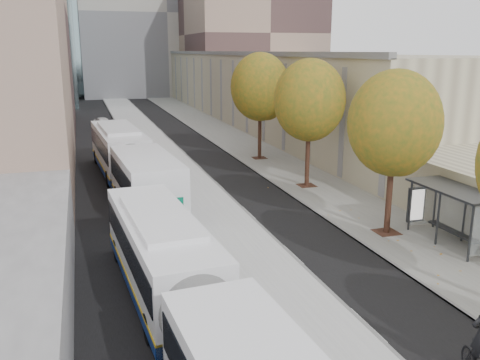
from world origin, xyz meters
name	(u,v)px	position (x,y,z in m)	size (l,w,h in m)	color
bus_platform	(159,154)	(-3.88, 35.00, 0.07)	(4.25, 150.00, 0.15)	#B0B0B0
sidewalk	(250,149)	(4.12, 35.00, 0.04)	(4.75, 150.00, 0.08)	gray
building_tan	(261,82)	(15.50, 64.00, 4.00)	(18.00, 92.00, 8.00)	gray
building_far_block	(159,15)	(6.00, 96.00, 15.00)	(30.00, 18.00, 30.00)	#A29D95
bus_shelter	(458,197)	(5.69, 10.96, 2.19)	(1.90, 4.40, 2.53)	#383A3F
tree_c	(395,123)	(3.60, 13.00, 5.25)	(4.20, 4.20, 7.28)	black
tree_d	(309,100)	(3.60, 22.00, 5.47)	(4.40, 4.40, 7.60)	black
tree_e	(260,87)	(3.60, 31.00, 5.69)	(4.60, 4.60, 7.92)	black
bus_near	(189,298)	(-7.21, 6.58, 1.51)	(3.54, 16.69, 2.76)	white
bus_far	(129,161)	(-7.15, 25.22, 1.70)	(3.96, 18.85, 3.12)	white
distant_car	(103,123)	(-7.55, 51.66, 0.63)	(1.48, 3.68, 1.25)	silver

